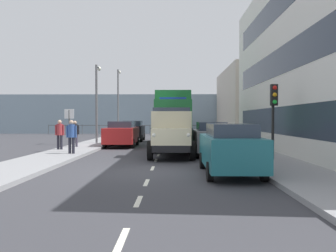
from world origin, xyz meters
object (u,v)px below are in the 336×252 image
(truck_vintage_cream, at_px, (171,133))
(pedestrian_with_bag, at_px, (60,132))
(car_teal_kerbside_near, at_px, (230,148))
(lamp_post_promenade, at_px, (97,96))
(car_black_oppositeside_1, at_px, (133,130))
(lorry_cargo_green, at_px, (173,116))
(street_sign, at_px, (69,123))
(car_red_oppositeside_0, at_px, (122,133))
(car_grey_kerbside_1, at_px, (211,138))
(pedestrian_couple_b, at_px, (71,134))
(traffic_light_near, at_px, (274,105))
(lamp_post_far, at_px, (118,97))
(pedestrian_in_dark_coat, at_px, (75,132))

(truck_vintage_cream, height_order, pedestrian_with_bag, truck_vintage_cream)
(car_teal_kerbside_near, xyz_separation_m, lamp_post_promenade, (7.48, -13.51, 2.67))
(car_teal_kerbside_near, distance_m, car_black_oppositeside_1, 18.76)
(lorry_cargo_green, distance_m, street_sign, 9.29)
(lorry_cargo_green, relative_size, pedestrian_with_bag, 4.91)
(lamp_post_promenade, xyz_separation_m, street_sign, (-0.07, 7.01, -1.88))
(pedestrian_with_bag, distance_m, lamp_post_promenade, 6.17)
(car_red_oppositeside_0, bearing_deg, car_grey_kerbside_1, 134.02)
(car_grey_kerbside_1, relative_size, car_red_oppositeside_0, 0.88)
(lorry_cargo_green, bearing_deg, pedestrian_couple_b, 59.17)
(lorry_cargo_green, distance_m, car_red_oppositeside_0, 4.30)
(traffic_light_near, height_order, lamp_post_far, lamp_post_far)
(car_teal_kerbside_near, xyz_separation_m, car_black_oppositeside_1, (5.41, -17.96, -0.00))
(street_sign, bearing_deg, car_grey_kerbside_1, 177.27)
(street_sign, bearing_deg, lamp_post_far, -89.58)
(lamp_post_promenade, bearing_deg, car_grey_kerbside_1, 135.43)
(car_teal_kerbside_near, relative_size, pedestrian_in_dark_coat, 2.76)
(pedestrian_with_bag, bearing_deg, car_black_oppositeside_1, -106.49)
(lamp_post_promenade, bearing_deg, pedestrian_couple_b, 93.35)
(car_teal_kerbside_near, bearing_deg, pedestrian_in_dark_coat, -50.67)
(lorry_cargo_green, xyz_separation_m, pedestrian_couple_b, (5.06, 8.47, -0.94))
(pedestrian_in_dark_coat, bearing_deg, lamp_post_promenade, -98.75)
(lorry_cargo_green, distance_m, pedestrian_in_dark_coat, 7.46)
(pedestrian_with_bag, bearing_deg, pedestrian_couple_b, 119.99)
(pedestrian_in_dark_coat, distance_m, lamp_post_promenade, 4.48)
(lorry_cargo_green, relative_size, car_black_oppositeside_1, 2.10)
(car_black_oppositeside_1, xyz_separation_m, lamp_post_promenade, (2.07, 4.45, 2.67))
(truck_vintage_cream, xyz_separation_m, lamp_post_promenade, (5.47, -8.15, 2.39))
(car_grey_kerbside_1, bearing_deg, street_sign, -2.73)
(pedestrian_in_dark_coat, xyz_separation_m, traffic_light_near, (-10.40, 6.69, 1.38))
(lorry_cargo_green, relative_size, pedestrian_in_dark_coat, 5.09)
(lamp_post_promenade, bearing_deg, car_teal_kerbside_near, 118.96)
(lamp_post_promenade, relative_size, street_sign, 2.51)
(traffic_light_near, bearing_deg, pedestrian_with_bag, -24.00)
(car_black_oppositeside_1, bearing_deg, car_red_oppositeside_0, 90.00)
(lorry_cargo_green, bearing_deg, lamp_post_promenade, 5.11)
(truck_vintage_cream, relative_size, pedestrian_with_bag, 3.38)
(lorry_cargo_green, xyz_separation_m, traffic_light_near, (-4.31, 10.87, 0.40))
(truck_vintage_cream, distance_m, car_teal_kerbside_near, 5.73)
(pedestrian_in_dark_coat, bearing_deg, car_teal_kerbside_near, 129.33)
(truck_vintage_cream, height_order, lamp_post_promenade, lamp_post_promenade)
(pedestrian_couple_b, bearing_deg, lamp_post_promenade, -86.65)
(traffic_light_near, xyz_separation_m, lamp_post_far, (9.89, -20.53, 1.67))
(pedestrian_with_bag, relative_size, pedestrian_in_dark_coat, 1.04)
(traffic_light_near, bearing_deg, lamp_post_far, -64.28)
(car_red_oppositeside_0, xyz_separation_m, car_black_oppositeside_1, (-0.00, -6.22, -0.00))
(lamp_post_promenade, height_order, street_sign, lamp_post_promenade)
(car_grey_kerbside_1, height_order, pedestrian_with_bag, pedestrian_with_bag)
(traffic_light_near, bearing_deg, car_teal_kerbside_near, 53.04)
(pedestrian_with_bag, relative_size, lamp_post_promenade, 0.30)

